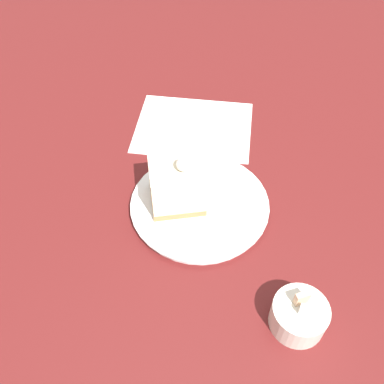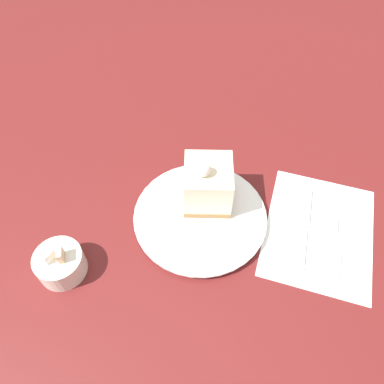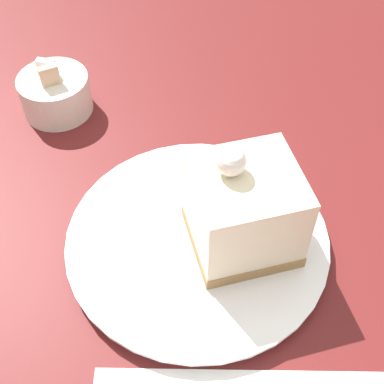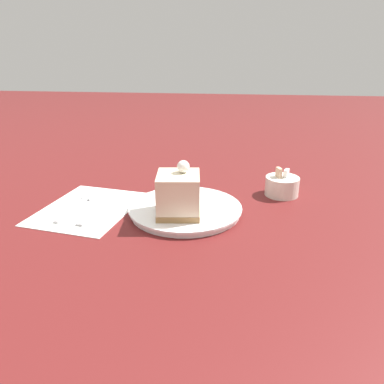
% 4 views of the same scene
% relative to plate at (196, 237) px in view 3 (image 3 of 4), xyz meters
% --- Properties ---
extents(ground_plane, '(4.00, 4.00, 0.00)m').
position_rel_plate_xyz_m(ground_plane, '(-0.00, 0.04, -0.01)').
color(ground_plane, '#5B1919').
extents(plate, '(0.23, 0.23, 0.01)m').
position_rel_plate_xyz_m(plate, '(0.00, 0.00, 0.00)').
color(plate, white).
rests_on(plate, ground_plane).
extents(cake_slice, '(0.09, 0.10, 0.11)m').
position_rel_plate_xyz_m(cake_slice, '(-0.01, -0.04, 0.05)').
color(cake_slice, '#9E7547').
rests_on(cake_slice, plate).
extents(sugar_bowl, '(0.08, 0.08, 0.07)m').
position_rel_plate_xyz_m(sugar_bowl, '(0.20, 0.13, 0.01)').
color(sugar_bowl, silver).
rests_on(sugar_bowl, ground_plane).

